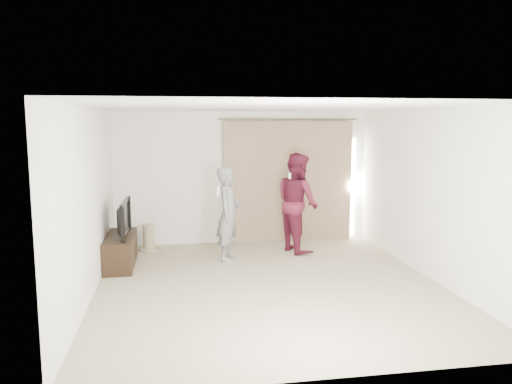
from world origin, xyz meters
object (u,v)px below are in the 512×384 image
at_px(tv_console, 121,251).
at_px(person_man, 229,214).
at_px(tv, 119,218).
at_px(person_woman, 298,202).

relative_size(tv_console, person_man, 0.81).
bearing_deg(tv_console, person_man, 1.49).
distance_m(tv, person_man, 1.83).
relative_size(person_man, person_woman, 0.89).
height_order(tv_console, person_man, person_man).
height_order(person_man, person_woman, person_woman).
distance_m(tv, person_woman, 3.20).
bearing_deg(person_man, tv_console, -178.51).
xyz_separation_m(tv_console, person_woman, (3.16, 0.46, 0.66)).
relative_size(tv_console, tv, 1.28).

